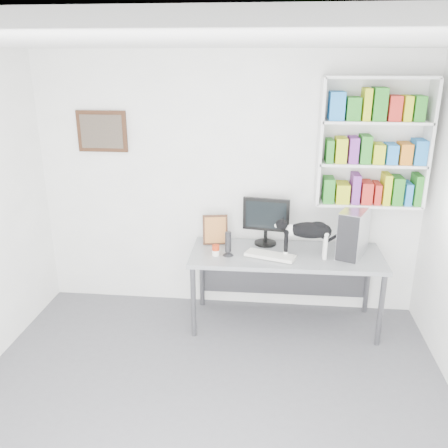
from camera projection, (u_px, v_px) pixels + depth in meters
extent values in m
cube|color=#59595E|center=(202.00, 430.00, 3.52)|extent=(4.00, 4.00, 0.01)
cube|color=silver|center=(194.00, 43.00, 2.62)|extent=(4.00, 4.00, 0.01)
cube|color=white|center=(228.00, 186.00, 4.94)|extent=(4.00, 0.01, 2.70)
cube|color=silver|center=(373.00, 143.00, 4.50)|extent=(1.03, 0.28, 1.24)
cube|color=#422515|center=(102.00, 131.00, 4.86)|extent=(0.52, 0.04, 0.42)
cube|color=gray|center=(285.00, 289.00, 4.82)|extent=(1.90, 0.76, 0.79)
cube|color=black|center=(266.00, 221.00, 4.84)|extent=(0.50, 0.29, 0.50)
cube|color=silver|center=(270.00, 255.00, 4.59)|extent=(0.51, 0.32, 0.04)
cube|color=#B5B5BA|center=(354.00, 232.00, 4.60)|extent=(0.37, 0.51, 0.47)
cylinder|color=black|center=(228.00, 243.00, 4.60)|extent=(0.12, 0.12, 0.25)
cube|color=#422515|center=(215.00, 229.00, 4.88)|extent=(0.27, 0.15, 0.32)
cylinder|color=#BA2E0F|center=(216.00, 250.00, 4.62)|extent=(0.08, 0.08, 0.11)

